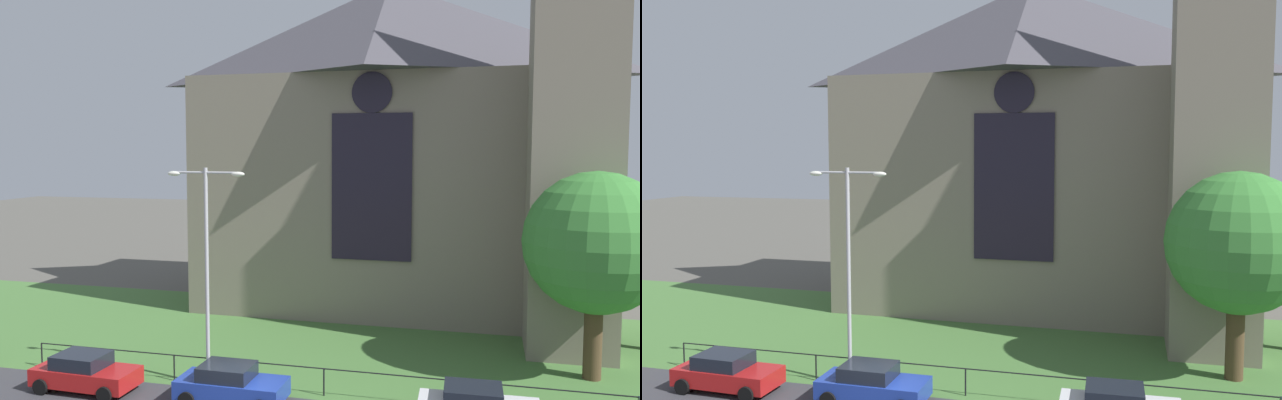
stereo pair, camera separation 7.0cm
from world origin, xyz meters
The scene contains 8 objects.
ground centered at (0.00, 10.00, 0.00)m, with size 160.00×160.00×0.00m, color #56544C.
grass_verge centered at (0.00, 8.00, 0.00)m, with size 120.00×20.00×0.01m, color #477538.
church_building centered at (3.46, 18.27, 10.27)m, with size 23.20×16.20×26.00m.
iron_railing centered at (2.69, 2.50, 0.96)m, with size 26.22×0.07×1.13m.
tree_right_near centered at (13.27, 7.25, 5.84)m, with size 6.02×6.02×8.88m.
streetlamp_near centered at (-2.24, 2.40, 5.67)m, with size 3.37×0.26×9.03m.
parked_car_red centered at (-6.83, 0.59, 0.74)m, with size 4.24×2.11×1.51m.
parked_car_blue centered at (-0.61, 0.88, 0.74)m, with size 4.20×2.02×1.51m.
Camera 1 is at (8.88, -21.54, 9.83)m, focal length 36.10 mm.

